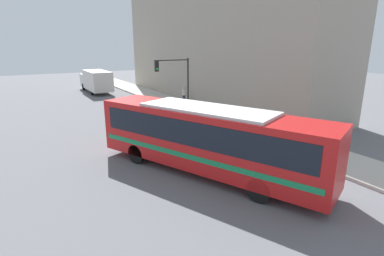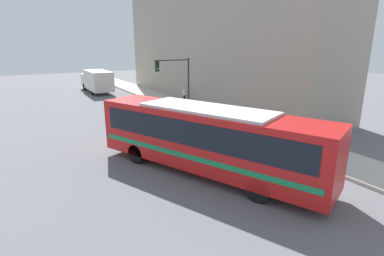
{
  "view_description": "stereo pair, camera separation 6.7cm",
  "coord_description": "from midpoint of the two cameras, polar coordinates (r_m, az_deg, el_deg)",
  "views": [
    {
      "loc": [
        -8.18,
        -11.23,
        6.03
      ],
      "look_at": [
        0.3,
        2.99,
        1.41
      ],
      "focal_mm": 28.0,
      "sensor_mm": 36.0,
      "label": 1
    },
    {
      "loc": [
        -8.12,
        -11.27,
        6.03
      ],
      "look_at": [
        0.3,
        2.99,
        1.41
      ],
      "focal_mm": 28.0,
      "sensor_mm": 36.0,
      "label": 2
    }
  ],
  "objects": [
    {
      "name": "parking_meter",
      "position": [
        26.04,
        0.42,
        4.41
      ],
      "size": [
        0.14,
        0.14,
        1.19
      ],
      "color": "#2D2D2D",
      "rests_on": "sidewalk"
    },
    {
      "name": "ground_plane",
      "position": [
        15.14,
        4.73,
        -7.93
      ],
      "size": [
        120.0,
        120.0,
        0.0
      ],
      "primitive_type": "plane",
      "color": "slate"
    },
    {
      "name": "traffic_light_pole",
      "position": [
        26.37,
        -3.12,
        9.97
      ],
      "size": [
        3.28,
        0.35,
        4.75
      ],
      "color": "#2D2D2D",
      "rests_on": "sidewalk"
    },
    {
      "name": "delivery_truck",
      "position": [
        41.25,
        -17.9,
        8.63
      ],
      "size": [
        2.41,
        8.38,
        2.82
      ],
      "color": "silver",
      "rests_on": "ground_plane"
    },
    {
      "name": "city_bus",
      "position": [
        14.11,
        2.61,
        -1.5
      ],
      "size": [
        6.84,
        11.79,
        3.26
      ],
      "rotation": [
        0.0,
        0.0,
        0.4
      ],
      "color": "red",
      "rests_on": "ground_plane"
    },
    {
      "name": "fire_hydrant",
      "position": [
        20.33,
        11.35,
        -0.47
      ],
      "size": [
        0.25,
        0.33,
        0.7
      ],
      "color": "gold",
      "rests_on": "sidewalk"
    },
    {
      "name": "sidewalk",
      "position": [
        34.87,
        -6.18,
        5.69
      ],
      "size": [
        3.27,
        70.0,
        0.16
      ],
      "color": "#B7B2A8",
      "rests_on": "ground_plane"
    },
    {
      "name": "building_facade",
      "position": [
        33.69,
        3.49,
        15.79
      ],
      "size": [
        6.0,
        31.24,
        12.31
      ],
      "color": "#9E9384",
      "rests_on": "ground_plane"
    },
    {
      "name": "pedestrian_near_corner",
      "position": [
        31.37,
        -1.62,
        6.38
      ],
      "size": [
        0.34,
        0.34,
        1.66
      ],
      "color": "#23283D",
      "rests_on": "sidewalk"
    }
  ]
}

